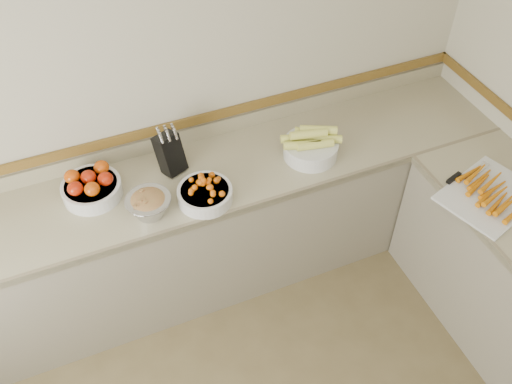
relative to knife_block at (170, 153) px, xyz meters
name	(u,v)px	position (x,y,z in m)	size (l,w,h in m)	color
back_wall	(151,93)	(-0.01, 0.20, 0.28)	(4.00, 4.00, 0.00)	#BAB399
counter_back	(183,234)	(-0.01, -0.12, -0.57)	(4.00, 0.65, 1.08)	tan
knife_block	(170,153)	(0.00, 0.00, 0.00)	(0.18, 0.19, 0.31)	black
tomato_bowl	(91,187)	(-0.46, -0.04, -0.06)	(0.33, 0.33, 0.16)	silver
cherry_tomato_bowl	(205,193)	(0.10, -0.31, -0.07)	(0.30, 0.30, 0.17)	silver
corn_bowl	(311,146)	(0.79, -0.20, -0.05)	(0.35, 0.32, 0.19)	silver
rhubarb_bowl	(149,204)	(-0.21, -0.29, -0.05)	(0.24, 0.24, 0.13)	#B2B2BA
cutting_board	(490,194)	(1.54, -0.89, -0.10)	(0.61, 0.54, 0.07)	silver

